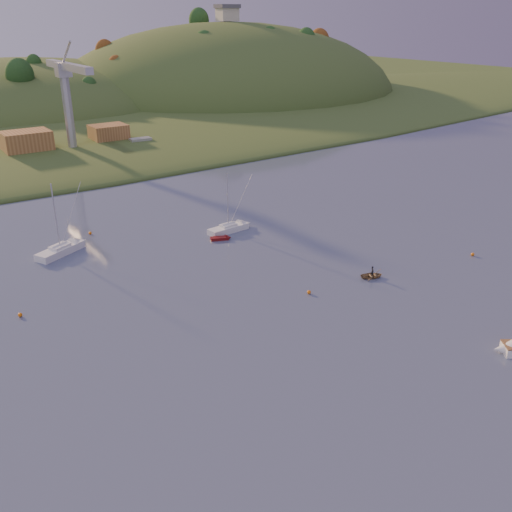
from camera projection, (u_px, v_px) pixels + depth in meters
ground at (503, 423)px, 50.04m from camera, size 500.00×500.00×0.00m
shore_slope at (19, 130)px, 174.52m from camera, size 640.00×150.00×7.00m
hill_center at (16, 109)px, 213.73m from camera, size 140.00×120.00×36.00m
hill_right at (229, 96)px, 247.10m from camera, size 150.00×130.00×60.00m
hilltop_house at (227, 12)px, 233.97m from camera, size 9.00×7.00×6.45m
hillside_trees at (4, 121)px, 189.61m from camera, size 280.00×50.00×32.00m
wharf at (83, 150)px, 144.24m from camera, size 42.00×16.00×2.40m
shed_west at (27, 141)px, 136.74m from camera, size 11.00×8.00×4.80m
shed_east at (109, 133)px, 148.70m from camera, size 9.00×7.00×4.00m
dock_crane at (67, 87)px, 133.66m from camera, size 3.20×28.00×20.30m
sailboat_near at (60, 250)px, 84.81m from camera, size 8.06×5.63×10.88m
sailboat_far at (228, 228)px, 93.53m from camera, size 7.27×2.78×9.85m
canoe at (372, 276)px, 77.38m from camera, size 3.62×3.13×0.63m
paddler at (372, 273)px, 77.22m from camera, size 0.52×0.62×1.45m
red_tender at (224, 238)px, 90.48m from camera, size 3.52×2.28×1.14m
work_vessel at (141, 146)px, 148.65m from camera, size 13.03×5.43×3.28m
buoy_0 at (473, 254)px, 84.33m from camera, size 0.50×0.50×0.50m
buoy_1 at (309, 292)px, 72.94m from camera, size 0.50×0.50×0.50m
buoy_2 at (20, 315)px, 67.44m from camera, size 0.50×0.50×0.50m
buoy_3 at (90, 233)px, 92.54m from camera, size 0.50×0.50×0.50m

